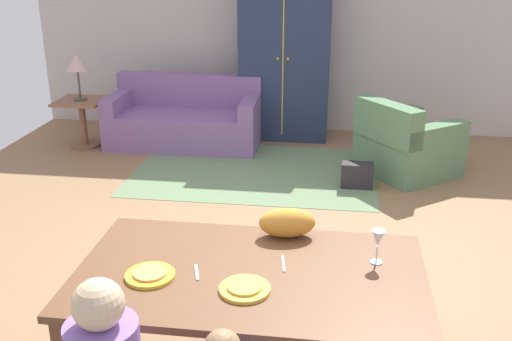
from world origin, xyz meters
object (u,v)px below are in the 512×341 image
object	(u,v)px
wine_glass	(378,240)
table_lamp	(77,64)
cat	(287,223)
side_table	(83,116)
couch	(185,120)
armchair	(405,145)
plate_near_man	(150,275)
dining_table	(250,283)
handbag	(357,175)
plate_near_child	(245,289)
armoire	(285,55)

from	to	relation	value
wine_glass	table_lamp	world-z (taller)	table_lamp
cat	side_table	world-z (taller)	cat
cat	couch	world-z (taller)	cat
armchair	side_table	bearing A→B (deg)	173.49
plate_near_man	wine_glass	distance (m)	1.17
plate_near_man	side_table	distance (m)	4.65
table_lamp	couch	bearing A→B (deg)	12.05
dining_table	side_table	bearing A→B (deg)	123.62
table_lamp	handbag	xyz separation A→B (m)	(3.29, -0.90, -0.88)
plate_near_child	handbag	bearing A→B (deg)	78.85
armoire	side_table	size ratio (longest dim) A/B	3.62
plate_near_man	handbag	distance (m)	3.45
dining_table	plate_near_man	world-z (taller)	plate_near_man
armchair	table_lamp	xyz separation A→B (m)	(-3.79, 0.43, 0.69)
wine_glass	table_lamp	size ratio (longest dim) A/B	0.34
wine_glass	plate_near_man	bearing A→B (deg)	-165.09
side_table	handbag	distance (m)	3.42
couch	cat	bearing A→B (deg)	-67.48
plate_near_man	couch	bearing A→B (deg)	102.25
armchair	armoire	xyz separation A→B (m)	(-1.41, 1.18, 0.73)
wine_glass	cat	size ratio (longest dim) A/B	0.58
dining_table	armoire	size ratio (longest dim) A/B	0.85
dining_table	table_lamp	xyz separation A→B (m)	(-2.64, 3.98, 0.32)
side_table	handbag	world-z (taller)	side_table
armoire	table_lamp	world-z (taller)	armoire
armchair	armoire	size ratio (longest dim) A/B	0.57
armchair	side_table	distance (m)	3.82
dining_table	armchair	distance (m)	3.75
cat	armchair	xyz separation A→B (m)	(1.00, 3.13, -0.53)
plate_near_child	table_lamp	distance (m)	4.93
plate_near_child	side_table	size ratio (longest dim) A/B	0.43
plate_near_child	armoire	bearing A→B (deg)	93.01
armchair	handbag	size ratio (longest dim) A/B	3.75
plate_near_child	couch	world-z (taller)	couch
plate_near_child	table_lamp	bearing A→B (deg)	122.46
table_lamp	plate_near_child	bearing A→B (deg)	-57.54
couch	handbag	size ratio (longest dim) A/B	5.70
plate_near_child	armchair	world-z (taller)	armchair
handbag	table_lamp	bearing A→B (deg)	164.69
dining_table	cat	distance (m)	0.47
dining_table	armchair	size ratio (longest dim) A/B	1.48
armchair	side_table	size ratio (longest dim) A/B	2.07
cat	armoire	bearing A→B (deg)	86.10
plate_near_child	wine_glass	bearing A→B (deg)	29.40
table_lamp	cat	bearing A→B (deg)	-51.89
dining_table	table_lamp	size ratio (longest dim) A/B	3.29
dining_table	plate_near_man	bearing A→B (deg)	-166.19
armchair	cat	bearing A→B (deg)	-107.71
plate_near_child	table_lamp	world-z (taller)	table_lamp
side_table	table_lamp	world-z (taller)	table_lamp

